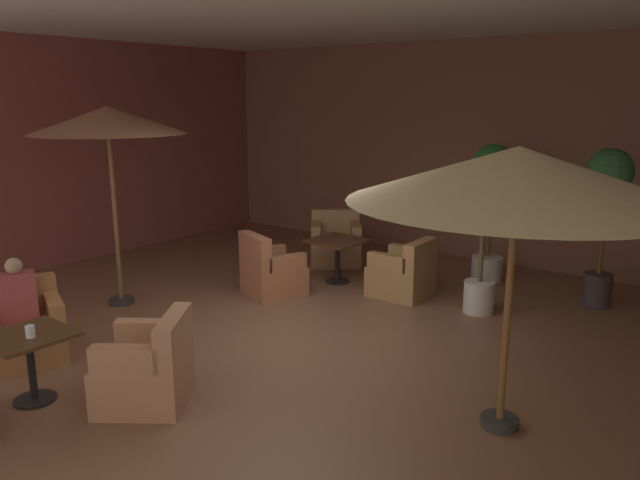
# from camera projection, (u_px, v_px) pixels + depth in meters

# --- Properties ---
(ground_plane) EXTENTS (10.48, 9.58, 0.02)m
(ground_plane) POSITION_uv_depth(u_px,v_px,m) (295.00, 343.00, 7.00)
(ground_plane) COLOR brown
(wall_back_brick) EXTENTS (10.48, 0.08, 3.64)m
(wall_back_brick) POSITION_uv_depth(u_px,v_px,m) (474.00, 152.00, 10.27)
(wall_back_brick) COLOR brown
(wall_back_brick) RESTS_ON ground_plane
(wall_left_accent) EXTENTS (0.08, 9.58, 3.64)m
(wall_left_accent) POSITION_uv_depth(u_px,v_px,m) (36.00, 155.00, 9.63)
(wall_left_accent) COLOR brown
(wall_left_accent) RESTS_ON ground_plane
(cafe_table_front_left) EXTENTS (0.72, 0.72, 0.65)m
(cafe_table_front_left) POSITION_uv_depth(u_px,v_px,m) (29.00, 350.00, 5.54)
(cafe_table_front_left) COLOR black
(cafe_table_front_left) RESTS_ON ground_plane
(armchair_front_left_east) EXTENTS (1.06, 1.06, 0.84)m
(armchair_front_left_east) POSITION_uv_depth(u_px,v_px,m) (147.00, 370.00, 5.56)
(armchair_front_left_east) COLOR #AF7753
(armchair_front_left_east) RESTS_ON ground_plane
(armchair_front_left_south) EXTENTS (1.02, 1.05, 0.82)m
(armchair_front_left_south) POSITION_uv_depth(u_px,v_px,m) (21.00, 331.00, 6.48)
(armchair_front_left_south) COLOR #B47644
(armchair_front_left_south) RESTS_ON ground_plane
(cafe_table_front_right) EXTENTS (0.83, 0.83, 0.65)m
(cafe_table_front_right) POSITION_uv_depth(u_px,v_px,m) (338.00, 248.00, 9.15)
(cafe_table_front_right) COLOR black
(cafe_table_front_right) RESTS_ON ground_plane
(armchair_front_right_north) EXTENTS (0.93, 0.94, 0.88)m
(armchair_front_right_north) POSITION_uv_depth(u_px,v_px,m) (271.00, 272.00, 8.63)
(armchair_front_right_north) COLOR #B16B48
(armchair_front_right_north) RESTS_ON ground_plane
(armchair_front_right_east) EXTENTS (0.77, 0.73, 0.82)m
(armchair_front_right_east) POSITION_uv_depth(u_px,v_px,m) (403.00, 274.00, 8.57)
(armchair_front_right_east) COLOR #A87A47
(armchair_front_right_east) RESTS_ON ground_plane
(armchair_front_right_south) EXTENTS (1.12, 1.12, 0.86)m
(armchair_front_right_south) POSITION_uv_depth(u_px,v_px,m) (336.00, 243.00, 10.28)
(armchair_front_right_south) COLOR #A6774C
(armchair_front_right_south) RESTS_ON ground_plane
(patio_umbrella_tall_red) EXTENTS (2.65, 2.65, 2.35)m
(patio_umbrella_tall_red) POSITION_uv_depth(u_px,v_px,m) (518.00, 175.00, 4.73)
(patio_umbrella_tall_red) COLOR #2D2D2D
(patio_umbrella_tall_red) RESTS_ON ground_plane
(patio_umbrella_center_beige) EXTENTS (1.95, 1.95, 2.60)m
(patio_umbrella_center_beige) POSITION_uv_depth(u_px,v_px,m) (108.00, 122.00, 7.75)
(patio_umbrella_center_beige) COLOR #2D2D2D
(patio_umbrella_center_beige) RESTS_ON ground_plane
(potted_tree_left_corner) EXTENTS (0.67, 0.67, 1.85)m
(potted_tree_left_corner) POSITION_uv_depth(u_px,v_px,m) (484.00, 214.00, 7.69)
(potted_tree_left_corner) COLOR beige
(potted_tree_left_corner) RESTS_ON ground_plane
(potted_tree_mid_right) EXTENTS (0.59, 0.59, 2.09)m
(potted_tree_mid_right) POSITION_uv_depth(u_px,v_px,m) (607.00, 199.00, 7.89)
(potted_tree_mid_right) COLOR #3D3135
(potted_tree_mid_right) RESTS_ON ground_plane
(potted_tree_right_corner) EXTENTS (0.65, 0.65, 2.05)m
(potted_tree_right_corner) POSITION_uv_depth(u_px,v_px,m) (492.00, 190.00, 9.06)
(potted_tree_right_corner) COLOR beige
(potted_tree_right_corner) RESTS_ON ground_plane
(patron_blue_shirt) EXTENTS (0.37, 0.43, 0.68)m
(patron_blue_shirt) POSITION_uv_depth(u_px,v_px,m) (17.00, 294.00, 6.35)
(patron_blue_shirt) COLOR #AA4443
(patron_blue_shirt) RESTS_ON ground_plane
(iced_drink_cup) EXTENTS (0.08, 0.08, 0.11)m
(iced_drink_cup) POSITION_uv_depth(u_px,v_px,m) (30.00, 332.00, 5.42)
(iced_drink_cup) COLOR white
(iced_drink_cup) RESTS_ON cafe_table_front_left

